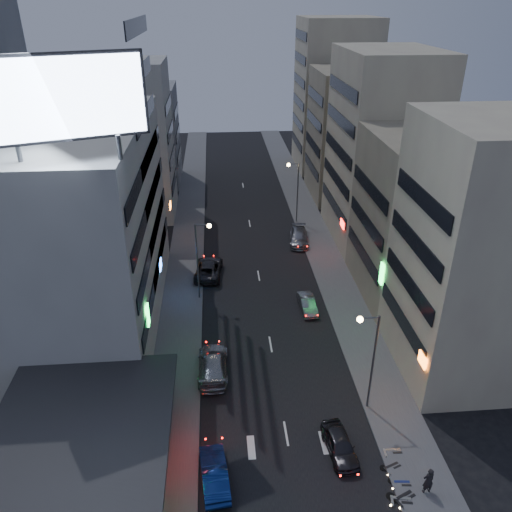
{
  "coord_description": "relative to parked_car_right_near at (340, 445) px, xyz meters",
  "views": [
    {
      "loc": [
        -4.12,
        -20.65,
        27.03
      ],
      "look_at": [
        -0.98,
        17.59,
        6.87
      ],
      "focal_mm": 35.0,
      "sensor_mm": 36.0,
      "label": 1
    }
  ],
  "objects": [
    {
      "name": "ground",
      "position": [
        -3.3,
        -2.12,
        -0.71
      ],
      "size": [
        180.0,
        180.0,
        0.0
      ],
      "primitive_type": "plane",
      "color": "black",
      "rests_on": "ground"
    },
    {
      "name": "sidewalk_left",
      "position": [
        -11.3,
        27.88,
        -0.65
      ],
      "size": [
        4.0,
        120.0,
        0.12
      ],
      "primitive_type": "cube",
      "color": "#4C4C4F",
      "rests_on": "ground"
    },
    {
      "name": "sidewalk_right",
      "position": [
        4.7,
        27.88,
        -0.65
      ],
      "size": [
        4.0,
        120.0,
        0.12
      ],
      "primitive_type": "cube",
      "color": "#4C4C4F",
      "rests_on": "ground"
    },
    {
      "name": "food_court",
      "position": [
        -17.2,
        -0.12,
        1.28
      ],
      "size": [
        11.0,
        13.0,
        3.88
      ],
      "color": "beige",
      "rests_on": "ground"
    },
    {
      "name": "white_building",
      "position": [
        -20.3,
        17.88,
        8.29
      ],
      "size": [
        14.0,
        24.0,
        18.0
      ],
      "primitive_type": "cube",
      "color": "#AEAEA9",
      "rests_on": "ground"
    },
    {
      "name": "shophouse_near",
      "position": [
        11.7,
        8.38,
        9.29
      ],
      "size": [
        10.0,
        11.0,
        20.0
      ],
      "primitive_type": "cube",
      "color": "beige",
      "rests_on": "ground"
    },
    {
      "name": "shophouse_mid",
      "position": [
        12.2,
        19.88,
        7.29
      ],
      "size": [
        11.0,
        12.0,
        16.0
      ],
      "primitive_type": "cube",
      "color": "tan",
      "rests_on": "ground"
    },
    {
      "name": "shophouse_far",
      "position": [
        11.7,
        32.88,
        10.29
      ],
      "size": [
        10.0,
        14.0,
        22.0
      ],
      "primitive_type": "cube",
      "color": "beige",
      "rests_on": "ground"
    },
    {
      "name": "far_left_a",
      "position": [
        -18.8,
        42.88,
        9.29
      ],
      "size": [
        11.0,
        10.0,
        20.0
      ],
      "primitive_type": "cube",
      "color": "#AEAEA9",
      "rests_on": "ground"
    },
    {
      "name": "far_left_b",
      "position": [
        -19.3,
        55.88,
        6.79
      ],
      "size": [
        12.0,
        10.0,
        15.0
      ],
      "primitive_type": "cube",
      "color": "gray",
      "rests_on": "ground"
    },
    {
      "name": "far_right_a",
      "position": [
        12.2,
        47.88,
        8.29
      ],
      "size": [
        11.0,
        12.0,
        18.0
      ],
      "primitive_type": "cube",
      "color": "tan",
      "rests_on": "ground"
    },
    {
      "name": "far_right_b",
      "position": [
        12.7,
        61.88,
        11.29
      ],
      "size": [
        12.0,
        12.0,
        24.0
      ],
      "primitive_type": "cube",
      "color": "beige",
      "rests_on": "ground"
    },
    {
      "name": "billboard",
      "position": [
        -16.29,
        7.85,
        20.95
      ],
      "size": [
        9.52,
        3.75,
        6.2
      ],
      "rotation": [
        0.0,
        0.0,
        0.35
      ],
      "color": "#595B60",
      "rests_on": "white_building"
    },
    {
      "name": "street_lamp_right_near",
      "position": [
        2.6,
        3.88,
        4.66
      ],
      "size": [
        1.6,
        0.44,
        8.02
      ],
      "color": "#595B60",
      "rests_on": "sidewalk_right"
    },
    {
      "name": "street_lamp_left",
      "position": [
        -9.21,
        19.88,
        4.66
      ],
      "size": [
        1.6,
        0.44,
        8.02
      ],
      "color": "#595B60",
      "rests_on": "sidewalk_left"
    },
    {
      "name": "street_lamp_right_far",
      "position": [
        2.6,
        37.88,
        4.66
      ],
      "size": [
        1.6,
        0.44,
        8.02
      ],
      "color": "#595B60",
      "rests_on": "sidewalk_right"
    },
    {
      "name": "parked_car_right_near",
      "position": [
        0.0,
        0.0,
        0.0
      ],
      "size": [
        2.1,
        4.31,
        1.42
      ],
      "primitive_type": "imported",
      "rotation": [
        0.0,
        0.0,
        0.11
      ],
      "color": "#29282E",
      "rests_on": "ground"
    },
    {
      "name": "parked_car_right_mid",
      "position": [
        0.81,
        16.98,
        -0.06
      ],
      "size": [
        1.55,
        3.97,
        1.29
      ],
      "primitive_type": "imported",
      "rotation": [
        0.0,
        0.0,
        0.05
      ],
      "color": "gray",
      "rests_on": "ground"
    },
    {
      "name": "parked_car_left",
      "position": [
        -8.67,
        24.52,
        0.11
      ],
      "size": [
        3.26,
        6.09,
        1.63
      ],
      "primitive_type": "imported",
      "rotation": [
        0.0,
        0.0,
        3.04
      ],
      "color": "#232227",
      "rests_on": "ground"
    },
    {
      "name": "parked_car_right_far",
      "position": [
        2.3,
        31.54,
        0.06
      ],
      "size": [
        2.84,
        5.55,
        1.54
      ],
      "primitive_type": "imported",
      "rotation": [
        0.0,
        0.0,
        -0.13
      ],
      "color": "gray",
      "rests_on": "ground"
    },
    {
      "name": "road_car_blue",
      "position": [
        -8.28,
        -1.55,
        0.04
      ],
      "size": [
        2.05,
        4.67,
        1.49
      ],
      "primitive_type": "imported",
      "rotation": [
        0.0,
        0.0,
        3.25
      ],
      "color": "navy",
      "rests_on": "ground"
    },
    {
      "name": "road_car_silver",
      "position": [
        -8.3,
        8.62,
        0.13
      ],
      "size": [
        2.44,
        5.82,
        1.68
      ],
      "primitive_type": "imported",
      "rotation": [
        0.0,
        0.0,
        3.13
      ],
      "color": "gray",
      "rests_on": "ground"
    },
    {
      "name": "person",
      "position": [
        4.58,
        -3.44,
        0.39
      ],
      "size": [
        0.77,
        0.56,
        1.95
      ],
      "primitive_type": "imported",
      "rotation": [
        0.0,
        0.0,
        3.27
      ],
      "color": "black",
      "rests_on": "sidewalk_right"
    },
    {
      "name": "scooter_black_a",
      "position": [
        3.65,
        -3.22,
        -0.01
      ],
      "size": [
        1.34,
        1.99,
        1.16
      ],
      "primitive_type": null,
      "rotation": [
        0.0,
        0.0,
        1.98
      ],
      "color": "black",
      "rests_on": "sidewalk_right"
    },
    {
      "name": "scooter_silver_a",
      "position": [
        3.56,
        -3.75,
        -0.03
      ],
      "size": [
        0.94,
        1.92,
        1.12
      ],
      "primitive_type": null,
      "rotation": [
        0.0,
        0.0,
        1.39
      ],
      "color": "#9C9FA3",
      "rests_on": "sidewalk_right"
    },
    {
      "name": "scooter_blue",
      "position": [
        3.87,
        -2.59,
        -0.08
      ],
      "size": [
        0.72,
        1.7,
        1.01
      ],
      "primitive_type": null,
      "rotation": [
        0.0,
        0.0,
        1.47
      ],
      "color": "navy",
      "rests_on": "sidewalk_right"
    },
    {
      "name": "scooter_black_b",
      "position": [
        3.57,
        -1.11,
        -0.09
      ],
      "size": [
        1.08,
        1.71,
        0.99
      ],
      "primitive_type": null,
      "rotation": [
        0.0,
        0.0,
        1.93
      ],
      "color": "black",
      "rests_on": "sidewalk_right"
    },
    {
      "name": "scooter_silver_b",
      "position": [
        4.13,
        -0.09,
        -0.06
      ],
      "size": [
        0.64,
        1.75,
        1.06
      ],
      "primitive_type": null,
      "rotation": [
        0.0,
        0.0,
        1.53
      ],
      "color": "silver",
      "rests_on": "sidewalk_right"
    }
  ]
}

